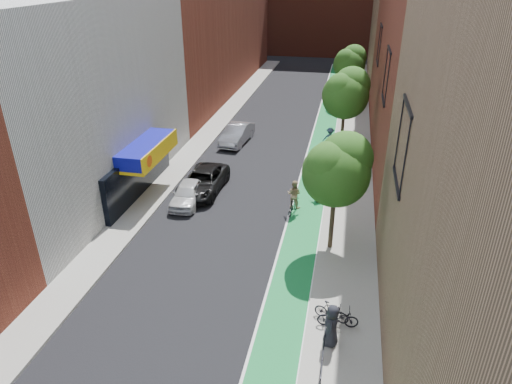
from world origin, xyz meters
The scene contains 19 objects.
ground centered at (0.00, 0.00, 0.00)m, with size 160.00×160.00×0.00m, color black.
bike_lane centered at (4.00, 26.00, 0.01)m, with size 2.00×68.00×0.01m, color #157936.
sidewalk_left centered at (-6.00, 26.00, 0.07)m, with size 2.00×68.00×0.15m, color gray.
sidewalk_right centered at (6.50, 26.00, 0.07)m, with size 3.00×68.00×0.15m, color gray.
building_left_white centered at (-11.00, 14.00, 6.00)m, with size 8.00×20.00×12.00m, color silver.
building_right_mid_red centered at (12.00, 26.00, 11.00)m, with size 8.00×28.00×22.00m, color maroon.
building_right_far_tan centered at (12.00, 50.00, 9.00)m, with size 8.00×20.00×18.00m, color #8C6B4C.
tree_near centered at (5.65, 10.02, 4.66)m, with size 3.40×3.36×6.42m.
tree_mid centered at (5.65, 24.02, 4.89)m, with size 3.55×3.53×6.74m.
tree_far centered at (5.65, 38.02, 4.50)m, with size 3.30×3.25×6.21m.
parked_car_white centered at (-3.46, 13.45, 0.68)m, with size 1.60×3.97×1.35m, color silver.
parked_car_black centered at (-3.00, 15.20, 0.73)m, with size 2.43×5.28×1.47m, color black.
parked_car_silver centered at (-3.00, 24.48, 0.79)m, with size 1.67×4.78×1.57m, color gray.
cyclist_lane_near centered at (3.20, 13.52, 0.92)m, with size 0.98×1.67×2.10m.
cyclist_lane_mid centered at (4.60, 15.75, 0.73)m, with size 1.01×1.83×1.97m.
cyclist_lane_far centered at (4.70, 23.75, 0.97)m, with size 1.17×1.62×2.10m.
parked_bike_mid centered at (5.98, 4.42, 0.60)m, with size 0.42×1.48×0.89m, color black.
parked_bike_far centered at (6.25, 4.11, 0.59)m, with size 0.59×1.68×0.88m, color black.
pedestrian centered at (6.02, 3.09, 1.07)m, with size 0.89×0.58×1.83m, color black.
Camera 1 is at (5.88, -10.57, 13.50)m, focal length 32.00 mm.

